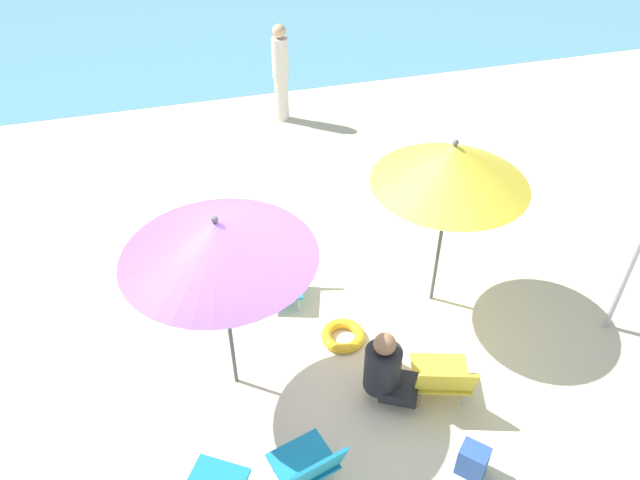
# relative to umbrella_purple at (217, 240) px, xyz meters

# --- Properties ---
(ground_plane) EXTENTS (40.00, 40.00, 0.00)m
(ground_plane) POSITION_rel_umbrella_purple_xyz_m (1.00, 0.02, -1.85)
(ground_plane) COLOR beige
(umbrella_purple) EXTENTS (1.70, 1.70, 2.09)m
(umbrella_purple) POSITION_rel_umbrella_purple_xyz_m (0.00, 0.00, 0.00)
(umbrella_purple) COLOR #4C4C51
(umbrella_purple) RESTS_ON ground_plane
(umbrella_yellow) EXTENTS (1.60, 1.60, 2.11)m
(umbrella_yellow) POSITION_rel_umbrella_purple_xyz_m (2.39, 0.58, -0.02)
(umbrella_yellow) COLOR #4C4C51
(umbrella_yellow) RESTS_ON ground_plane
(beach_chair_a) EXTENTS (0.61, 0.71, 0.63)m
(beach_chair_a) POSITION_rel_umbrella_purple_xyz_m (0.78, 1.15, -1.53)
(beach_chair_a) COLOR teal
(beach_chair_a) RESTS_ON ground_plane
(beach_chair_c) EXTENTS (0.70, 0.72, 0.60)m
(beach_chair_c) POSITION_rel_umbrella_purple_xyz_m (1.91, -0.73, -1.55)
(beach_chair_c) COLOR gold
(beach_chair_c) RESTS_ON ground_plane
(beach_chair_d) EXTENTS (0.63, 0.65, 0.66)m
(beach_chair_d) POSITION_rel_umbrella_purple_xyz_m (0.43, -1.31, -1.51)
(beach_chair_d) COLOR teal
(beach_chair_d) RESTS_ON ground_plane
(person_a) EXTENTS (0.27, 0.27, 1.64)m
(person_a) POSITION_rel_umbrella_purple_xyz_m (1.69, 5.36, -1.00)
(person_a) COLOR silver
(person_a) RESTS_ON ground_plane
(person_b) EXTENTS (0.58, 0.50, 0.89)m
(person_b) POSITION_rel_umbrella_purple_xyz_m (1.38, -0.60, -1.42)
(person_b) COLOR black
(person_b) RESTS_ON ground_plane
(swim_ring) EXTENTS (0.48, 0.48, 0.11)m
(swim_ring) POSITION_rel_umbrella_purple_xyz_m (1.21, 0.24, -1.79)
(swim_ring) COLOR yellow
(swim_ring) RESTS_ON ground_plane
(beach_bag) EXTENTS (0.31, 0.31, 0.32)m
(beach_bag) POSITION_rel_umbrella_purple_xyz_m (1.84, -1.54, -1.68)
(beach_bag) COLOR #2D519E
(beach_bag) RESTS_ON ground_plane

